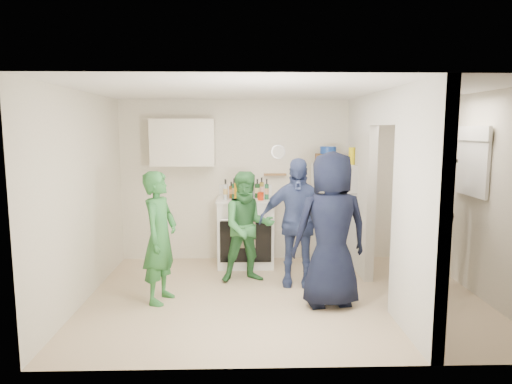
{
  "coord_description": "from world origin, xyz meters",
  "views": [
    {
      "loc": [
        -0.49,
        -5.4,
        2.06
      ],
      "look_at": [
        -0.33,
        0.4,
        1.25
      ],
      "focal_mm": 32.0,
      "sensor_mm": 36.0,
      "label": 1
    }
  ],
  "objects_px": {
    "person_nook": "(424,216)",
    "yellow_cup_stack_top": "(352,156)",
    "person_green_left": "(160,237)",
    "person_navy": "(331,230)",
    "stove": "(246,231)",
    "wicker_basket": "(328,159)",
    "fridge": "(334,215)",
    "person_denim": "(296,222)",
    "blue_bowl": "(328,150)",
    "person_green_center": "(248,227)"
  },
  "relations": [
    {
      "from": "person_green_left",
      "to": "person_green_center",
      "type": "relative_size",
      "value": 1.05
    },
    {
      "from": "wicker_basket",
      "to": "person_denim",
      "type": "relative_size",
      "value": 0.21
    },
    {
      "from": "yellow_cup_stack_top",
      "to": "person_navy",
      "type": "height_order",
      "value": "person_navy"
    },
    {
      "from": "wicker_basket",
      "to": "stove",
      "type": "bearing_deg",
      "value": -179.07
    },
    {
      "from": "wicker_basket",
      "to": "person_navy",
      "type": "height_order",
      "value": "person_navy"
    },
    {
      "from": "fridge",
      "to": "person_green_center",
      "type": "height_order",
      "value": "fridge"
    },
    {
      "from": "person_navy",
      "to": "yellow_cup_stack_top",
      "type": "bearing_deg",
      "value": -119.58
    },
    {
      "from": "yellow_cup_stack_top",
      "to": "person_green_left",
      "type": "xyz_separation_m",
      "value": [
        -2.58,
        -1.34,
        -0.88
      ]
    },
    {
      "from": "blue_bowl",
      "to": "person_green_center",
      "type": "bearing_deg",
      "value": -146.79
    },
    {
      "from": "stove",
      "to": "blue_bowl",
      "type": "distance_m",
      "value": 1.74
    },
    {
      "from": "person_green_left",
      "to": "person_denim",
      "type": "distance_m",
      "value": 1.78
    },
    {
      "from": "fridge",
      "to": "person_green_center",
      "type": "relative_size",
      "value": 1.03
    },
    {
      "from": "blue_bowl",
      "to": "person_denim",
      "type": "xyz_separation_m",
      "value": [
        -0.57,
        -0.93,
        -0.9
      ]
    },
    {
      "from": "stove",
      "to": "person_green_center",
      "type": "height_order",
      "value": "person_green_center"
    },
    {
      "from": "blue_bowl",
      "to": "wicker_basket",
      "type": "bearing_deg",
      "value": 0.0
    },
    {
      "from": "person_green_center",
      "to": "person_denim",
      "type": "xyz_separation_m",
      "value": [
        0.64,
        -0.14,
        0.09
      ]
    },
    {
      "from": "fridge",
      "to": "yellow_cup_stack_top",
      "type": "height_order",
      "value": "yellow_cup_stack_top"
    },
    {
      "from": "blue_bowl",
      "to": "person_navy",
      "type": "bearing_deg",
      "value": -98.86
    },
    {
      "from": "fridge",
      "to": "blue_bowl",
      "type": "height_order",
      "value": "blue_bowl"
    },
    {
      "from": "person_green_center",
      "to": "person_denim",
      "type": "bearing_deg",
      "value": -22.73
    },
    {
      "from": "fridge",
      "to": "wicker_basket",
      "type": "distance_m",
      "value": 0.85
    },
    {
      "from": "person_navy",
      "to": "person_nook",
      "type": "distance_m",
      "value": 1.33
    },
    {
      "from": "stove",
      "to": "blue_bowl",
      "type": "relative_size",
      "value": 4.25
    },
    {
      "from": "fridge",
      "to": "person_nook",
      "type": "distance_m",
      "value": 1.5
    },
    {
      "from": "person_nook",
      "to": "wicker_basket",
      "type": "bearing_deg",
      "value": -146.79
    },
    {
      "from": "person_nook",
      "to": "stove",
      "type": "bearing_deg",
      "value": -124.16
    },
    {
      "from": "person_nook",
      "to": "yellow_cup_stack_top",
      "type": "bearing_deg",
      "value": -153.78
    },
    {
      "from": "yellow_cup_stack_top",
      "to": "person_denim",
      "type": "relative_size",
      "value": 0.15
    },
    {
      "from": "stove",
      "to": "person_green_left",
      "type": "distance_m",
      "value": 1.81
    },
    {
      "from": "person_green_left",
      "to": "person_denim",
      "type": "relative_size",
      "value": 0.93
    },
    {
      "from": "person_nook",
      "to": "person_navy",
      "type": "bearing_deg",
      "value": -76.35
    },
    {
      "from": "person_denim",
      "to": "yellow_cup_stack_top",
      "type": "bearing_deg",
      "value": 48.89
    },
    {
      "from": "fridge",
      "to": "wicker_basket",
      "type": "bearing_deg",
      "value": 153.43
    },
    {
      "from": "fridge",
      "to": "person_nook",
      "type": "height_order",
      "value": "person_nook"
    },
    {
      "from": "blue_bowl",
      "to": "person_denim",
      "type": "relative_size",
      "value": 0.14
    },
    {
      "from": "fridge",
      "to": "person_green_left",
      "type": "xyz_separation_m",
      "value": [
        -2.36,
        -1.44,
        0.02
      ]
    },
    {
      "from": "stove",
      "to": "blue_bowl",
      "type": "bearing_deg",
      "value": 0.93
    },
    {
      "from": "yellow_cup_stack_top",
      "to": "person_denim",
      "type": "height_order",
      "value": "yellow_cup_stack_top"
    },
    {
      "from": "wicker_basket",
      "to": "person_green_left",
      "type": "relative_size",
      "value": 0.22
    },
    {
      "from": "fridge",
      "to": "yellow_cup_stack_top",
      "type": "relative_size",
      "value": 6.14
    },
    {
      "from": "stove",
      "to": "wicker_basket",
      "type": "bearing_deg",
      "value": 0.93
    },
    {
      "from": "blue_bowl",
      "to": "person_green_center",
      "type": "xyz_separation_m",
      "value": [
        -1.21,
        -0.79,
        -0.99
      ]
    },
    {
      "from": "fridge",
      "to": "person_nook",
      "type": "xyz_separation_m",
      "value": [
        0.89,
        -1.19,
        0.2
      ]
    },
    {
      "from": "fridge",
      "to": "person_denim",
      "type": "height_order",
      "value": "person_denim"
    },
    {
      "from": "blue_bowl",
      "to": "fridge",
      "type": "bearing_deg",
      "value": -26.57
    },
    {
      "from": "wicker_basket",
      "to": "person_green_left",
      "type": "height_order",
      "value": "wicker_basket"
    },
    {
      "from": "stove",
      "to": "fridge",
      "type": "bearing_deg",
      "value": -1.29
    },
    {
      "from": "person_green_center",
      "to": "person_denim",
      "type": "distance_m",
      "value": 0.66
    },
    {
      "from": "stove",
      "to": "blue_bowl",
      "type": "xyz_separation_m",
      "value": [
        1.24,
        0.02,
        1.23
      ]
    },
    {
      "from": "stove",
      "to": "person_denim",
      "type": "xyz_separation_m",
      "value": [
        0.66,
        -0.91,
        0.33
      ]
    }
  ]
}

